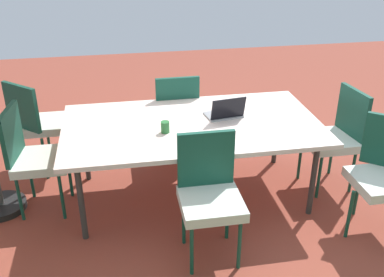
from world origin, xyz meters
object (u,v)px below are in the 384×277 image
Objects in this scene: dining_table at (192,128)px; chair_east at (33,154)px; laptop at (225,113)px; chair_northwest at (384,172)px; chair_southeast at (37,121)px; chair_south at (176,112)px; chair_west at (336,134)px; chair_north at (210,192)px; cup at (165,127)px.

dining_table is 2.32× the size of chair_east.
chair_east is at bearing -7.94° from laptop.
chair_southeast is at bearing -169.84° from chair_northwest.
chair_west is (-1.42, 0.79, 0.00)m from chair_south.
chair_north is (1.45, 0.04, 0.00)m from chair_northwest.
chair_northwest and chair_south have the same top height.
laptop is (1.13, -0.83, 0.25)m from chair_northwest.
chair_west is 2.76× the size of laptop.
chair_southeast and chair_northwest have the same top height.
chair_north is at bearing 89.42° from dining_table.
chair_southeast is 1.00× the size of chair_east.
dining_table is at bearing -169.77° from chair_northwest.
chair_south is at bearing 90.98° from chair_north.
chair_east is at bearing -157.83° from chair_northwest.
chair_east is at bearing 148.61° from chair_north.
chair_south is at bearing -55.40° from chair_east.
chair_east is 1.00× the size of chair_west.
chair_east is 2.77m from chair_west.
chair_northwest is 2.76× the size of laptop.
cup is at bearing 11.54° from laptop.
dining_table is at bearing -84.70° from chair_east.
chair_northwest is at bearing 134.01° from chair_south.
chair_north is at bearing 90.59° from chair_south.
chair_north is at bearing 175.07° from chair_southeast.
chair_south is 0.95m from cup.
chair_west is 1.09m from laptop.
chair_east is 2.76× the size of laptop.
chair_south reaches higher than laptop.
dining_table is 6.40× the size of laptop.
dining_table is at bearing -151.18° from cup.
chair_northwest is at bearing -98.74° from chair_east.
dining_table is 1.39m from chair_west.
dining_table is at bearing 4.21° from laptop.
chair_east is 1.00× the size of chair_south.
chair_west is 9.96× the size of cup.
chair_north is (-1.44, 1.56, 0.00)m from chair_southeast.
chair_east is 1.62m from chair_north.
chair_north reaches higher than cup.
chair_west reaches higher than laptop.
chair_east is at bearing -9.10° from cup.
chair_southeast is at bearing -112.62° from chair_west.
dining_table is 2.32× the size of chair_northwest.
chair_east is 1.73m from laptop.
chair_southeast reaches higher than cup.
chair_south is (0.04, -0.75, -0.16)m from dining_table.
chair_southeast is 1.00× the size of chair_northwest.
chair_southeast is (1.45, -0.76, -0.16)m from dining_table.
dining_table is 2.32× the size of chair_south.
chair_east is at bearing -1.70° from dining_table.
chair_east is 1.00× the size of chair_northwest.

